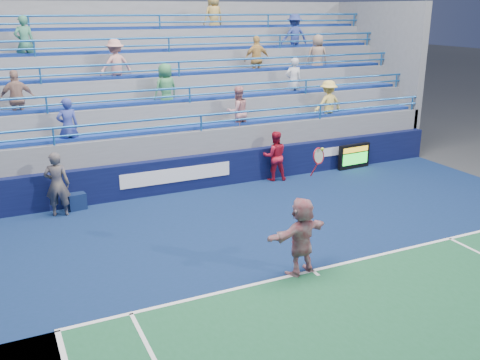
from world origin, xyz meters
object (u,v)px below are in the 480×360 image
tennis_player (301,236)px  line_judge (57,184)px  judge_chair (76,199)px  serve_speed_board (354,156)px  ball_girl (275,156)px

tennis_player → line_judge: tennis_player is taller
line_judge → tennis_player: bearing=142.1°
judge_chair → tennis_player: bearing=-58.3°
serve_speed_board → line_judge: (-10.33, -0.28, 0.47)m
ball_girl → line_judge: bearing=18.2°
judge_chair → line_judge: bearing=-143.9°
judge_chair → ball_girl: ball_girl is taller
judge_chair → line_judge: (-0.51, -0.37, 0.65)m
serve_speed_board → line_judge: size_ratio=0.71×
tennis_player → ball_girl: bearing=66.2°
tennis_player → ball_girl: 6.71m
serve_speed_board → tennis_player: (-5.99, -6.11, 0.43)m
tennis_player → line_judge: bearing=126.6°
serve_speed_board → ball_girl: 3.30m
judge_chair → ball_girl: 6.57m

